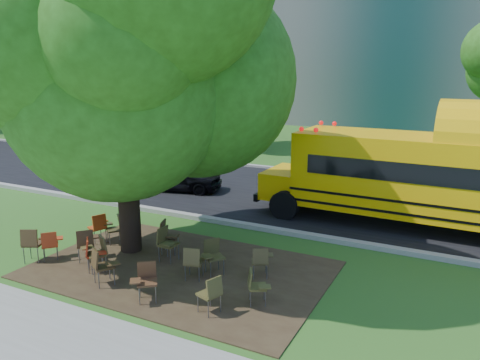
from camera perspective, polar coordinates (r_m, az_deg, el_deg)
The scene contains 33 objects.
ground at distance 12.57m, azimuth -9.87°, elevation -9.05°, with size 160.00×160.00×0.00m, color #2F5A1C.
dirt_patch at distance 11.65m, azimuth -7.33°, elevation -10.75°, with size 7.00×4.50×0.03m, color #382819.
asphalt_road at distance 18.33m, azimuth 3.20°, elevation -1.52°, with size 80.00×8.00×0.04m, color black.
kerb_near at distance 14.89m, azimuth -3.00°, elevation -4.93°, with size 80.00×0.25×0.14m, color gray.
kerb_far at distance 22.04m, azimuth 7.49°, elevation 1.10°, with size 80.00×0.25×0.14m, color gray.
building_main at distance 48.08m, azimuth 8.89°, elevation 20.86°, with size 38.00×16.00×22.00m, color slate.
building_left at distance 66.94m, azimuth -16.42°, elevation 17.53°, with size 26.00×14.00×20.00m, color slate.
bg_tree_0 at distance 29.28m, azimuth -14.17°, elevation 12.76°, with size 5.20×5.20×7.18m.
bg_tree_1 at distance 36.32m, azimuth -22.01°, elevation 13.58°, with size 6.00×6.00×8.40m.
bg_tree_2 at distance 27.97m, azimuth 1.29°, elevation 12.40°, with size 4.80×4.80×6.62m.
main_tree at distance 12.11m, azimuth -14.40°, elevation 14.65°, with size 7.20×7.20×8.71m.
school_bus at distance 14.88m, azimuth 26.33°, elevation -0.11°, with size 11.61×2.88×2.82m.
chair_0 at distance 12.87m, azimuth -23.93°, elevation -6.83°, with size 0.62×0.73×0.91m.
chair_1 at distance 11.80m, azimuth -17.52°, elevation -8.33°, with size 0.72×0.57×0.83m.
chair_2 at distance 12.44m, azimuth -18.25°, elevation -7.12°, with size 0.59×0.75×0.87m.
chair_3 at distance 11.81m, azimuth -16.93°, elevation -8.16°, with size 0.73×0.57×0.87m.
chair_4 at distance 11.00m, azimuth -16.54°, elevation -9.74°, with size 0.74×0.59×0.88m.
chair_5 at distance 10.14m, azimuth -11.42°, elevation -11.60°, with size 0.57×0.72×0.85m.
chair_6 at distance 9.48m, azimuth -3.49°, elevation -13.32°, with size 0.51×0.64×0.82m.
chair_7 at distance 9.80m, azimuth 1.90°, elevation -12.54°, with size 0.63×0.52×0.77m.
chair_8 at distance 13.62m, azimuth -16.85°, elevation -5.26°, with size 0.54×0.69×0.85m.
chair_9 at distance 13.47m, azimuth -14.93°, elevation -5.46°, with size 0.70×0.55×0.81m.
chair_10 at distance 11.95m, azimuth -9.00°, elevation -7.35°, with size 0.53×0.59×0.90m.
chair_11 at distance 10.86m, azimuth -5.59°, elevation -9.67°, with size 0.57×0.61×0.84m.
chair_12 at distance 11.17m, azimuth -3.36°, elevation -8.90°, with size 0.58×0.73×0.85m.
chair_13 at distance 10.95m, azimuth 2.60°, elevation -9.61°, with size 0.53×0.63×0.78m.
chair_14 at distance 12.43m, azimuth -8.86°, elevation -6.51°, with size 0.68×0.62×0.90m.
chair_15 at distance 12.82m, azimuth -22.09°, elevation -7.07°, with size 0.54×0.68×0.80m.
black_car at distance 18.71m, azimuth -7.86°, elevation 0.59°, with size 1.48×3.68×1.26m, color black.
bg_car_silver at distance 28.43m, azimuth -21.05°, elevation 4.20°, with size 1.27×3.65×1.20m, color #929297.
bg_car_red at distance 26.13m, azimuth -13.43°, elevation 4.06°, with size 2.10×4.56×1.27m, color #570E15.
pedestrian_a at distance 30.97m, azimuth -20.75°, elevation 5.66°, with size 0.72×0.47×1.98m, color navy.
pedestrian_b at distance 34.41m, azimuth -23.18°, elevation 5.85°, with size 0.78×0.61×1.61m, color #7A6449.
Camera 1 is at (7.04, -9.24, 4.79)m, focal length 35.00 mm.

